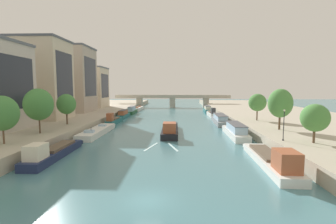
# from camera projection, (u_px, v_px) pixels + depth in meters

# --- Properties ---
(ground_plane) EXTENTS (400.00, 400.00, 0.00)m
(ground_plane) POSITION_uv_depth(u_px,v_px,m) (147.00, 201.00, 21.13)
(ground_plane) COLOR teal
(quay_left) EXTENTS (36.00, 170.00, 1.96)m
(quay_left) POSITION_uv_depth(u_px,v_px,m) (59.00, 116.00, 77.08)
(quay_left) COLOR #B2A893
(quay_left) RESTS_ON ground
(quay_right) EXTENTS (36.00, 170.00, 1.96)m
(quay_right) POSITION_uv_depth(u_px,v_px,m) (283.00, 117.00, 74.37)
(quay_right) COLOR #B2A893
(quay_right) RESTS_ON ground
(barge_midriver) EXTENTS (3.42, 17.33, 3.08)m
(barge_midriver) POSITION_uv_depth(u_px,v_px,m) (170.00, 129.00, 52.09)
(barge_midriver) COLOR black
(barge_midriver) RESTS_ON ground
(wake_behind_barge) EXTENTS (5.60, 5.89, 0.03)m
(wake_behind_barge) POSITION_uv_depth(u_px,v_px,m) (162.00, 147.00, 40.39)
(wake_behind_barge) COLOR silver
(wake_behind_barge) RESTS_ON ground
(moored_boat_left_midway) EXTENTS (2.91, 14.44, 2.91)m
(moored_boat_left_midway) POSITION_uv_depth(u_px,v_px,m) (53.00, 152.00, 33.77)
(moored_boat_left_midway) COLOR #1E284C
(moored_boat_left_midway) RESTS_ON ground
(moored_boat_left_gap_after) EXTENTS (3.41, 16.99, 2.29)m
(moored_boat_left_gap_after) POSITION_uv_depth(u_px,v_px,m) (98.00, 131.00, 51.62)
(moored_boat_left_gap_after) COLOR silver
(moored_boat_left_gap_after) RESTS_ON ground
(moored_boat_left_lone) EXTENTS (2.36, 10.45, 3.26)m
(moored_boat_left_lone) POSITION_uv_depth(u_px,v_px,m) (114.00, 120.00, 66.09)
(moored_boat_left_lone) COLOR #23666B
(moored_boat_left_lone) RESTS_ON ground
(moored_boat_left_near) EXTENTS (2.28, 11.10, 2.65)m
(moored_boat_left_near) POSITION_uv_depth(u_px,v_px,m) (123.00, 115.00, 79.43)
(moored_boat_left_near) COLOR #23666B
(moored_boat_left_near) RESTS_ON ground
(moored_boat_left_downstream) EXTENTS (2.48, 13.31, 2.77)m
(moored_boat_left_downstream) POSITION_uv_depth(u_px,v_px,m) (132.00, 110.00, 93.69)
(moored_boat_left_downstream) COLOR #235633
(moored_boat_left_downstream) RESTS_ON ground
(moored_boat_left_end) EXTENTS (3.07, 13.98, 2.40)m
(moored_boat_left_end) POSITION_uv_depth(u_px,v_px,m) (138.00, 109.00, 108.37)
(moored_boat_left_end) COLOR silver
(moored_boat_left_end) RESTS_ON ground
(moored_boat_right_gap_after) EXTENTS (3.55, 16.33, 3.12)m
(moored_boat_right_gap_after) POSITION_uv_depth(u_px,v_px,m) (272.00, 159.00, 30.20)
(moored_boat_right_gap_after) COLOR silver
(moored_boat_right_gap_after) RESTS_ON ground
(moored_boat_right_near) EXTENTS (3.10, 14.69, 2.72)m
(moored_boat_right_near) POSITION_uv_depth(u_px,v_px,m) (235.00, 131.00, 49.01)
(moored_boat_right_near) COLOR silver
(moored_boat_right_near) RESTS_ON ground
(moored_boat_right_midway) EXTENTS (3.50, 16.54, 2.55)m
(moored_boat_right_midway) POSITION_uv_depth(u_px,v_px,m) (220.00, 120.00, 67.29)
(moored_boat_right_midway) COLOR gray
(moored_boat_right_midway) RESTS_ON ground
(moored_boat_right_upstream) EXTENTS (2.03, 11.58, 3.20)m
(moored_boat_right_upstream) POSITION_uv_depth(u_px,v_px,m) (211.00, 114.00, 83.90)
(moored_boat_right_upstream) COLOR silver
(moored_boat_right_upstream) RESTS_ON ground
(moored_boat_right_lone) EXTENTS (2.71, 11.88, 2.69)m
(moored_boat_right_lone) POSITION_uv_depth(u_px,v_px,m) (207.00, 110.00, 97.95)
(moored_boat_right_lone) COLOR #23666B
(moored_boat_right_lone) RESTS_ON ground
(tree_left_by_lamp) EXTENTS (4.29, 4.29, 6.72)m
(tree_left_by_lamp) POSITION_uv_depth(u_px,v_px,m) (2.00, 113.00, 33.54)
(tree_left_by_lamp) COLOR brown
(tree_left_by_lamp) RESTS_ON quay_left
(tree_left_far) EXTENTS (4.80, 4.80, 7.67)m
(tree_left_far) POSITION_uv_depth(u_px,v_px,m) (39.00, 104.00, 41.60)
(tree_left_far) COLOR brown
(tree_left_far) RESTS_ON quay_left
(tree_left_second) EXTENTS (3.95, 3.95, 6.49)m
(tree_left_second) POSITION_uv_depth(u_px,v_px,m) (66.00, 104.00, 52.13)
(tree_left_second) COLOR brown
(tree_left_second) RESTS_ON quay_left
(tree_right_past_mid) EXTENTS (3.81, 3.81, 5.53)m
(tree_right_past_mid) POSITION_uv_depth(u_px,v_px,m) (315.00, 118.00, 34.28)
(tree_right_past_mid) COLOR brown
(tree_right_past_mid) RESTS_ON quay_right
(tree_right_second) EXTENTS (4.39, 4.39, 7.60)m
(tree_right_second) POSITION_uv_depth(u_px,v_px,m) (280.00, 103.00, 45.28)
(tree_right_second) COLOR brown
(tree_right_second) RESTS_ON quay_right
(tree_right_nearest) EXTENTS (4.14, 4.14, 6.38)m
(tree_right_nearest) POSITION_uv_depth(u_px,v_px,m) (257.00, 103.00, 58.47)
(tree_right_nearest) COLOR brown
(tree_right_nearest) RESTS_ON quay_right
(lamppost_right_bank) EXTENTS (0.28, 0.28, 4.61)m
(lamppost_right_bank) POSITION_uv_depth(u_px,v_px,m) (284.00, 124.00, 35.91)
(lamppost_right_bank) COLOR black
(lamppost_right_bank) RESTS_ON quay_right
(building_left_far_end) EXTENTS (14.90, 11.16, 19.91)m
(building_left_far_end) POSITION_uv_depth(u_px,v_px,m) (37.00, 79.00, 61.20)
(building_left_far_end) COLOR beige
(building_left_far_end) RESTS_ON quay_left
(building_left_corner) EXTENTS (14.31, 13.23, 21.07)m
(building_left_corner) POSITION_uv_depth(u_px,v_px,m) (70.00, 79.00, 79.95)
(building_left_corner) COLOR #A89989
(building_left_corner) RESTS_ON quay_left
(building_left_middle) EXTENTS (12.09, 12.34, 16.19)m
(building_left_middle) POSITION_uv_depth(u_px,v_px,m) (91.00, 87.00, 99.38)
(building_left_middle) COLOR beige
(building_left_middle) RESTS_ON quay_left
(bridge_far) EXTENTS (57.56, 4.40, 6.22)m
(bridge_far) POSITION_uv_depth(u_px,v_px,m) (172.00, 100.00, 123.71)
(bridge_far) COLOR #ADA899
(bridge_far) RESTS_ON ground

